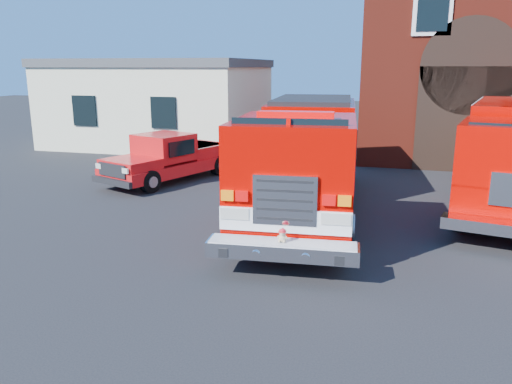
# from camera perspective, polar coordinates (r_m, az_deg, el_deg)

# --- Properties ---
(ground) EXTENTS (100.00, 100.00, 0.00)m
(ground) POSITION_cam_1_polar(r_m,az_deg,el_deg) (12.47, 1.44, -4.50)
(ground) COLOR black
(ground) RESTS_ON ground
(parking_stripe_far) EXTENTS (0.12, 3.00, 0.01)m
(parking_stripe_far) POSITION_cam_1_polar(r_m,az_deg,el_deg) (19.28, 25.88, 0.78)
(parking_stripe_far) COLOR yellow
(parking_stripe_far) RESTS_ON ground
(side_building) EXTENTS (10.20, 8.20, 4.35)m
(side_building) POSITION_cam_1_polar(r_m,az_deg,el_deg) (27.23, -10.72, 10.15)
(side_building) COLOR #ECEAC9
(side_building) RESTS_ON ground
(fire_engine) EXTENTS (3.52, 10.08, 3.05)m
(fire_engine) POSITION_cam_1_polar(r_m,az_deg,el_deg) (14.09, 5.74, 4.23)
(fire_engine) COLOR black
(fire_engine) RESTS_ON ground
(pickup_truck) EXTENTS (3.62, 5.52, 1.70)m
(pickup_truck) POSITION_cam_1_polar(r_m,az_deg,el_deg) (18.12, -9.83, 3.82)
(pickup_truck) COLOR black
(pickup_truck) RESTS_ON ground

